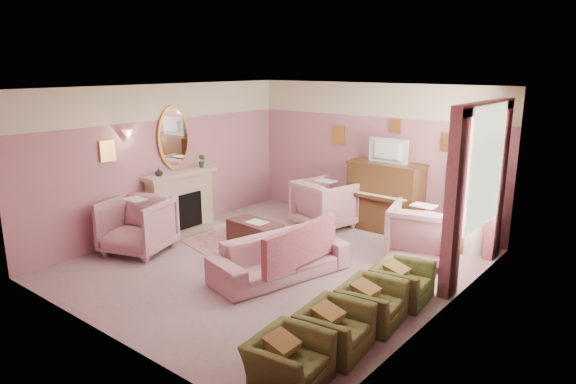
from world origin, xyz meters
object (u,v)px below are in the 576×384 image
Objects in this scene: olive_chair_a at (289,354)px; side_table at (471,232)px; floral_armchair_left at (325,201)px; coffee_table at (255,234)px; olive_chair_c at (372,297)px; olive_chair_b at (335,322)px; floral_armchair_right at (422,230)px; sofa at (280,250)px; television at (386,149)px; floral_armchair_front at (137,223)px; olive_chair_d at (402,277)px; piano at (385,197)px.

olive_chair_a is 4.95m from side_table.
coffee_table is at bearing -100.95° from floral_armchair_left.
olive_chair_b is at bearing -90.00° from olive_chair_c.
floral_armchair_right reaches higher than side_table.
television is at bearing 87.92° from sofa.
olive_chair_b is at bearing -82.30° from floral_armchair_right.
television is 4.70m from floral_armchair_front.
side_table is (0.48, 0.95, -0.18)m from floral_armchair_right.
television is 0.76× the size of floral_armchair_right.
floral_armchair_front is 4.53m from olive_chair_d.
olive_chair_a is at bearing -90.00° from olive_chair_b.
piano is at bearing 175.76° from side_table.
floral_armchair_right is at bearing 96.13° from olive_chair_a.
sofa reaches higher than coffee_table.
olive_chair_a is at bearing -90.56° from side_table.
olive_chair_c is (0.43, -2.35, -0.18)m from floral_armchair_right.
olive_chair_d is (0.43, -1.53, -0.18)m from floral_armchair_right.
television is 5.45m from olive_chair_a.
floral_armchair_front reaches higher than olive_chair_c.
sofa is 2.40m from floral_armchair_right.
olive_chair_b is (1.70, -4.20, -1.26)m from television.
sofa is 2.68× the size of olive_chair_a.
floral_armchair_front is (-2.57, -0.71, 0.10)m from sofa.
floral_armchair_left is (-0.99, -0.54, -1.07)m from television.
floral_armchair_right is at bearing -12.17° from floral_armchair_left.
sofa is 2.02× the size of floral_armchair_left.
olive_chair_d is (1.70, -2.56, -1.26)m from television.
floral_armchair_right is at bearing 105.63° from olive_chair_d.
piano is 1.67m from floral_armchair_right.
television is 1.00× the size of olive_chair_d.
olive_chair_c is at bearing -20.91° from coffee_table.
television is 2.93m from coffee_table.
side_table is (3.07, 2.15, 0.12)m from coffee_table.
sofa is 3.05× the size of side_table.
olive_chair_d is at bearing 14.69° from floral_armchair_front.
television is 3.99m from olive_chair_c.
piano is 1.33× the size of floral_armchair_left.
olive_chair_b is at bearing 90.00° from olive_chair_a.
television is 0.76× the size of floral_armchair_left.
floral_armchair_left is 3.37m from olive_chair_d.
floral_armchair_left is 1.32× the size of olive_chair_d.
side_table is at bearing -4.24° from piano.
floral_armchair_front is 1.32× the size of olive_chair_d.
piano is 5.36m from olive_chair_a.
floral_armchair_front is (-1.36, -1.48, 0.30)m from coffee_table.
floral_armchair_left reaches higher than olive_chair_a.
television is 3.32m from olive_chair_d.
television is at bearing 123.50° from olive_chair_d.
olive_chair_d is at bearing -57.01° from piano.
olive_chair_a is 1.14× the size of side_table.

